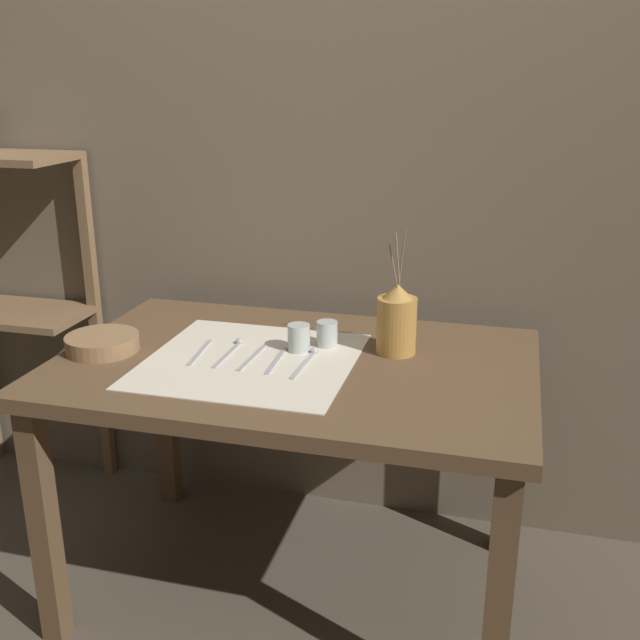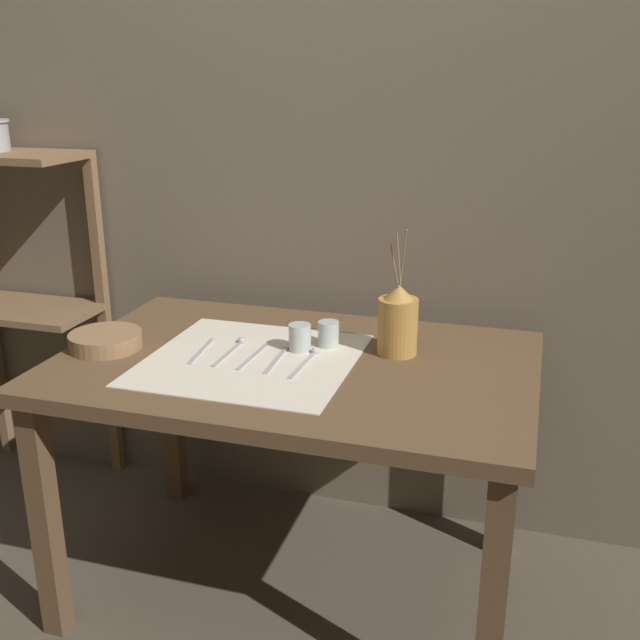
{
  "view_description": "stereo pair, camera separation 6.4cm",
  "coord_description": "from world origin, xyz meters",
  "views": [
    {
      "loc": [
        0.55,
        -1.8,
        1.49
      ],
      "look_at": [
        0.07,
        0.0,
        0.86
      ],
      "focal_mm": 42.0,
      "sensor_mm": 36.0,
      "label": 1
    },
    {
      "loc": [
        0.61,
        -1.78,
        1.49
      ],
      "look_at": [
        0.07,
        0.0,
        0.86
      ],
      "focal_mm": 42.0,
      "sensor_mm": 36.0,
      "label": 2
    }
  ],
  "objects": [
    {
      "name": "spoon_outer",
      "position": [
        0.04,
        0.02,
        0.74
      ],
      "size": [
        0.02,
        0.21,
        0.02
      ],
      "color": "#A8A8AD",
      "rests_on": "wooden_table"
    },
    {
      "name": "wooden_bowl",
      "position": [
        -0.54,
        -0.07,
        0.76
      ],
      "size": [
        0.2,
        0.2,
        0.05
      ],
      "color": "#8E6B47",
      "rests_on": "wooden_table"
    },
    {
      "name": "knife_center",
      "position": [
        -0.04,
        -0.03,
        0.74
      ],
      "size": [
        0.02,
        0.19,
        0.0
      ],
      "color": "#A8A8AD",
      "rests_on": "wooden_table"
    },
    {
      "name": "glass_tumbler_near",
      "position": [
        -0.01,
        0.06,
        0.78
      ],
      "size": [
        0.06,
        0.06,
        0.08
      ],
      "color": "#B7C1BC",
      "rests_on": "wooden_table"
    },
    {
      "name": "fork_outer",
      "position": [
        -0.26,
        -0.03,
        0.74
      ],
      "size": [
        0.03,
        0.19,
        0.0
      ],
      "color": "#A8A8AD",
      "rests_on": "wooden_table"
    },
    {
      "name": "glass_tumbler_far",
      "position": [
        0.06,
        0.12,
        0.78
      ],
      "size": [
        0.06,
        0.06,
        0.07
      ],
      "color": "#B7C1BC",
      "rests_on": "wooden_table"
    },
    {
      "name": "spoon_inner",
      "position": [
        -0.18,
        0.03,
        0.74
      ],
      "size": [
        0.02,
        0.21,
        0.02
      ],
      "color": "#A8A8AD",
      "rests_on": "wooden_table"
    },
    {
      "name": "pitcher_with_flowers",
      "position": [
        0.26,
        0.13,
        0.83
      ],
      "size": [
        0.11,
        0.11,
        0.35
      ],
      "color": "#B7843D",
      "rests_on": "wooden_table"
    },
    {
      "name": "wooden_shelf_unit",
      "position": [
        -1.14,
        0.37,
        0.85
      ],
      "size": [
        0.54,
        0.3,
        1.22
      ],
      "color": "brown",
      "rests_on": "ground_plane"
    },
    {
      "name": "linen_cloth",
      "position": [
        -0.11,
        -0.04,
        0.74
      ],
      "size": [
        0.55,
        0.55,
        0.0
      ],
      "color": "beige",
      "rests_on": "wooden_table"
    },
    {
      "name": "wooden_table",
      "position": [
        0.0,
        0.0,
        0.65
      ],
      "size": [
        1.28,
        0.84,
        0.74
      ],
      "color": "brown",
      "rests_on": "ground_plane"
    },
    {
      "name": "stone_wall_back",
      "position": [
        0.0,
        0.53,
        1.2
      ],
      "size": [
        7.0,
        0.06,
        2.4
      ],
      "color": "#6B5E4C",
      "rests_on": "ground_plane"
    },
    {
      "name": "fork_inner",
      "position": [
        -0.11,
        -0.03,
        0.74
      ],
      "size": [
        0.02,
        0.19,
        0.0
      ],
      "color": "#A8A8AD",
      "rests_on": "wooden_table"
    },
    {
      "name": "ground_plane",
      "position": [
        0.0,
        0.0,
        0.0
      ],
      "size": [
        12.0,
        12.0,
        0.0
      ],
      "primitive_type": "plane",
      "color": "brown"
    }
  ]
}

